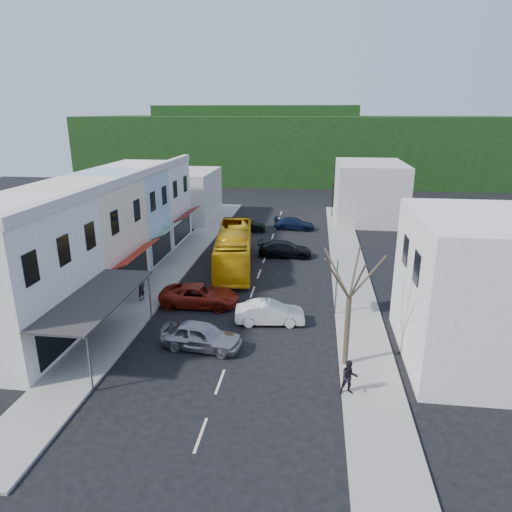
% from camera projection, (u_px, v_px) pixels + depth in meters
% --- Properties ---
extents(ground, '(120.00, 120.00, 0.00)m').
position_uv_depth(ground, '(244.00, 314.00, 30.46)').
color(ground, black).
rests_on(ground, ground).
extents(sidewalk_left, '(3.00, 52.00, 0.15)m').
position_uv_depth(sidewalk_left, '(179.00, 262.00, 40.81)').
color(sidewalk_left, gray).
rests_on(sidewalk_left, ground).
extents(sidewalk_right, '(3.00, 52.00, 0.15)m').
position_uv_depth(sidewalk_right, '(349.00, 269.00, 38.96)').
color(sidewalk_right, gray).
rests_on(sidewalk_right, ground).
extents(shopfront_row, '(8.25, 30.00, 8.00)m').
position_uv_depth(shopfront_row, '(96.00, 232.00, 35.51)').
color(shopfront_row, silver).
rests_on(shopfront_row, ground).
extents(right_building, '(8.00, 9.00, 8.00)m').
position_uv_depth(right_building, '(487.00, 291.00, 23.81)').
color(right_building, silver).
rests_on(right_building, ground).
extents(distant_block_left, '(8.00, 10.00, 6.00)m').
position_uv_depth(distant_block_left, '(182.00, 195.00, 56.53)').
color(distant_block_left, '#B7B2A8').
rests_on(distant_block_left, ground).
extents(distant_block_right, '(8.00, 12.00, 7.00)m').
position_uv_depth(distant_block_right, '(369.00, 191.00, 56.39)').
color(distant_block_right, '#B7B2A8').
rests_on(distant_block_right, ground).
extents(hillside, '(80.00, 26.00, 14.00)m').
position_uv_depth(hillside, '(287.00, 144.00, 90.09)').
color(hillside, black).
rests_on(hillside, ground).
extents(bus, '(4.02, 11.83, 3.10)m').
position_uv_depth(bus, '(234.00, 250.00, 39.23)').
color(bus, '#F1B00D').
rests_on(bus, ground).
extents(car_silver, '(4.61, 2.39, 1.40)m').
position_uv_depth(car_silver, '(201.00, 337.00, 25.92)').
color(car_silver, '#9E9DA2').
rests_on(car_silver, ground).
extents(car_white, '(4.58, 2.29, 1.40)m').
position_uv_depth(car_white, '(270.00, 313.00, 28.99)').
color(car_white, silver).
rests_on(car_white, ground).
extents(car_red, '(4.62, 1.96, 1.40)m').
position_uv_depth(car_red, '(200.00, 296.00, 31.67)').
color(car_red, maroon).
rests_on(car_red, ground).
extents(car_black_near, '(4.52, 1.89, 1.40)m').
position_uv_depth(car_black_near, '(285.00, 249.00, 42.33)').
color(car_black_near, black).
rests_on(car_black_near, ground).
extents(car_black_far, '(4.42, 1.85, 1.40)m').
position_uv_depth(car_black_far, '(248.00, 225.00, 51.17)').
color(car_black_far, black).
rests_on(car_black_far, ground).
extents(car_navy_far, '(4.64, 2.22, 1.40)m').
position_uv_depth(car_navy_far, '(294.00, 223.00, 52.07)').
color(car_navy_far, black).
rests_on(car_navy_far, ground).
extents(pedestrian_left, '(0.58, 0.70, 1.70)m').
position_uv_depth(pedestrian_left, '(141.00, 289.00, 32.14)').
color(pedestrian_left, black).
rests_on(pedestrian_left, sidewalk_left).
extents(pedestrian_right, '(0.77, 0.57, 1.70)m').
position_uv_depth(pedestrian_right, '(349.00, 378.00, 21.44)').
color(pedestrian_right, black).
rests_on(pedestrian_right, sidewalk_right).
extents(direction_sign, '(0.34, 1.75, 3.85)m').
position_uv_depth(direction_sign, '(336.00, 288.00, 29.73)').
color(direction_sign, '#12612E').
rests_on(direction_sign, ground).
extents(street_tree, '(3.68, 3.68, 7.74)m').
position_uv_depth(street_tree, '(349.00, 298.00, 23.20)').
color(street_tree, '#3C3022').
rests_on(street_tree, ground).
extents(traffic_signal, '(1.07, 1.20, 4.46)m').
position_uv_depth(traffic_signal, '(332.00, 200.00, 57.71)').
color(traffic_signal, black).
rests_on(traffic_signal, ground).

